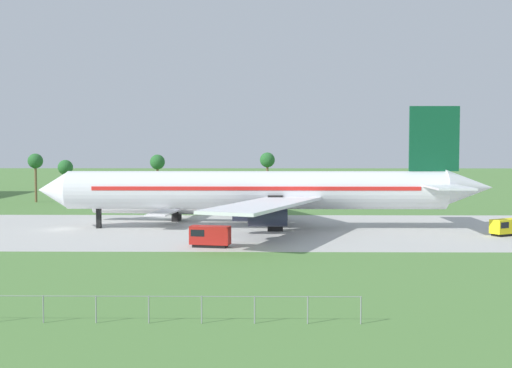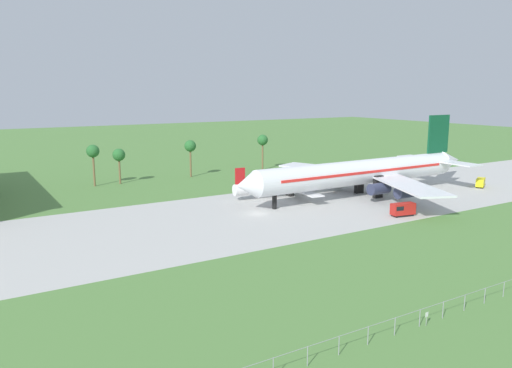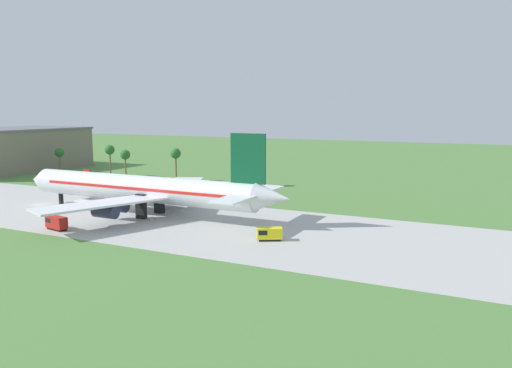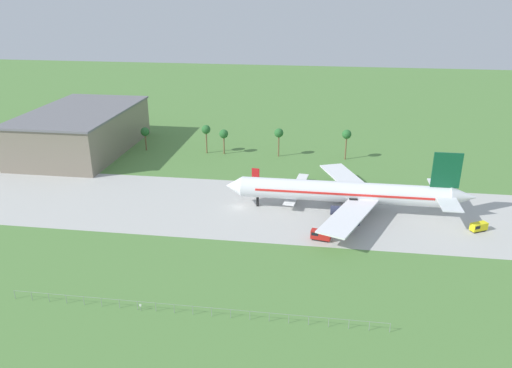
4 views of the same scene
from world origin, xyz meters
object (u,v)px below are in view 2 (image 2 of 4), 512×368
Objects in this scene: regional_aircraft at (290,186)px; no_stopping_sign at (427,317)px; jet_airliner at (365,172)px; catering_van at (480,183)px; baggage_tug at (402,209)px.

no_stopping_sign is (-28.14, -67.11, -1.63)m from regional_aircraft.
jet_airliner is 44.16× the size of no_stopping_sign.
jet_airliner reaches higher than regional_aircraft.
catering_van is at bearing -13.06° from jet_airliner.
regional_aircraft is at bearing 105.89° from baggage_tug.
baggage_tug is 44.98m from catering_van.
jet_airliner reaches higher than baggage_tug.
baggage_tug is at bearing 45.46° from no_stopping_sign.
regional_aircraft is 5.53× the size of baggage_tug.
baggage_tug is (-7.75, -19.77, -4.72)m from jet_airliner.
catering_van reaches higher than no_stopping_sign.
regional_aircraft is 31.09m from baggage_tug.
jet_airliner is at bearing 52.09° from no_stopping_sign.
regional_aircraft is 5.96× the size of catering_van.
jet_airliner is at bearing -31.88° from regional_aircraft.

